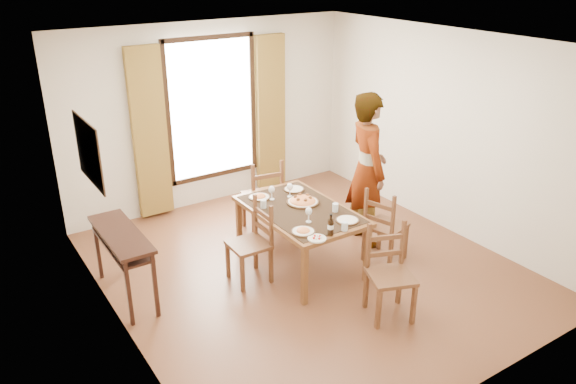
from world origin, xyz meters
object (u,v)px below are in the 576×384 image
dining_table (300,214)px  man (367,170)px  console_table (122,242)px  pasta_platter (303,199)px

dining_table → man: size_ratio=0.79×
console_table → dining_table: (2.01, -0.48, 0.00)m
pasta_platter → man: bearing=-3.8°
dining_table → pasta_platter: (0.12, 0.12, 0.12)m
dining_table → console_table: bearing=166.5°
man → pasta_platter: (-0.95, 0.06, -0.20)m
dining_table → man: (1.07, 0.06, 0.32)m
console_table → man: bearing=-7.9°
console_table → man: 3.12m
man → console_table: bearing=99.9°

